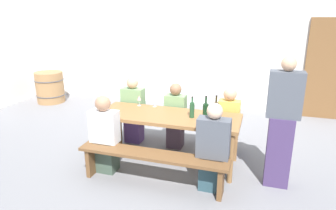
{
  "coord_description": "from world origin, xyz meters",
  "views": [
    {
      "loc": [
        1.25,
        -3.92,
        2.17
      ],
      "look_at": [
        0.0,
        0.0,
        0.9
      ],
      "focal_mm": 31.8,
      "sensor_mm": 36.0,
      "label": 1
    }
  ],
  "objects_px": {
    "wine_bottle_2": "(206,112)",
    "wine_barrel": "(50,87)",
    "wine_bottle_0": "(216,109)",
    "wine_glass_0": "(139,98)",
    "wine_bottle_1": "(192,110)",
    "seated_guest_near_0": "(105,136)",
    "seated_guest_far_1": "(175,117)",
    "standing_host": "(281,126)",
    "wooden_door": "(328,70)",
    "seated_guest_far_0": "(133,112)",
    "seated_guest_far_2": "(228,123)",
    "tasting_table": "(168,120)",
    "wine_glass_2": "(155,100)",
    "bench_near": "(152,160)",
    "bench_far": "(180,124)",
    "seated_guest_near_1": "(213,150)",
    "wine_glass_1": "(206,111)"
  },
  "relations": [
    {
      "from": "wooden_door",
      "to": "bench_near",
      "type": "relative_size",
      "value": 1.05
    },
    {
      "from": "wine_bottle_1",
      "to": "wine_glass_2",
      "type": "bearing_deg",
      "value": 154.75
    },
    {
      "from": "wine_bottle_2",
      "to": "wine_glass_2",
      "type": "distance_m",
      "value": 0.98
    },
    {
      "from": "seated_guest_far_1",
      "to": "wine_barrel",
      "type": "bearing_deg",
      "value": -113.0
    },
    {
      "from": "wine_glass_0",
      "to": "wine_bottle_1",
      "type": "bearing_deg",
      "value": -17.55
    },
    {
      "from": "seated_guest_near_0",
      "to": "wine_barrel",
      "type": "height_order",
      "value": "seated_guest_near_0"
    },
    {
      "from": "bench_far",
      "to": "wine_glass_2",
      "type": "xyz_separation_m",
      "value": [
        -0.33,
        -0.37,
        0.51
      ]
    },
    {
      "from": "wooden_door",
      "to": "seated_guest_far_1",
      "type": "xyz_separation_m",
      "value": [
        -2.61,
        -2.37,
        -0.52
      ]
    },
    {
      "from": "bench_near",
      "to": "wine_bottle_1",
      "type": "height_order",
      "value": "wine_bottle_1"
    },
    {
      "from": "bench_far",
      "to": "wine_glass_1",
      "type": "bearing_deg",
      "value": -49.16
    },
    {
      "from": "wine_glass_2",
      "to": "wine_barrel",
      "type": "distance_m",
      "value": 3.96
    },
    {
      "from": "wine_bottle_1",
      "to": "wine_bottle_2",
      "type": "bearing_deg",
      "value": -20.46
    },
    {
      "from": "seated_guest_far_0",
      "to": "seated_guest_far_2",
      "type": "xyz_separation_m",
      "value": [
        1.62,
        -0.0,
        -0.02
      ]
    },
    {
      "from": "wine_bottle_1",
      "to": "seated_guest_near_1",
      "type": "bearing_deg",
      "value": -52.92
    },
    {
      "from": "wooden_door",
      "to": "wine_glass_2",
      "type": "relative_size",
      "value": 13.41
    },
    {
      "from": "bench_near",
      "to": "wooden_door",
      "type": "bearing_deg",
      "value": 54.49
    },
    {
      "from": "tasting_table",
      "to": "wine_bottle_2",
      "type": "relative_size",
      "value": 5.91
    },
    {
      "from": "wine_bottle_2",
      "to": "seated_guest_far_1",
      "type": "distance_m",
      "value": 0.94
    },
    {
      "from": "standing_host",
      "to": "wine_glass_1",
      "type": "bearing_deg",
      "value": -12.18
    },
    {
      "from": "wine_bottle_1",
      "to": "seated_guest_near_1",
      "type": "relative_size",
      "value": 0.27
    },
    {
      "from": "wine_bottle_2",
      "to": "seated_guest_far_2",
      "type": "bearing_deg",
      "value": 67.44
    },
    {
      "from": "seated_guest_near_0",
      "to": "seated_guest_far_1",
      "type": "bearing_deg",
      "value": -33.74
    },
    {
      "from": "wine_bottle_1",
      "to": "standing_host",
      "type": "xyz_separation_m",
      "value": [
        1.19,
        -0.16,
        -0.05
      ]
    },
    {
      "from": "wine_bottle_1",
      "to": "seated_guest_near_0",
      "type": "distance_m",
      "value": 1.28
    },
    {
      "from": "wooden_door",
      "to": "wine_barrel",
      "type": "relative_size",
      "value": 2.72
    },
    {
      "from": "tasting_table",
      "to": "seated_guest_near_0",
      "type": "height_order",
      "value": "seated_guest_near_0"
    },
    {
      "from": "tasting_table",
      "to": "wine_glass_1",
      "type": "relative_size",
      "value": 13.96
    },
    {
      "from": "wooden_door",
      "to": "standing_host",
      "type": "height_order",
      "value": "wooden_door"
    },
    {
      "from": "tasting_table",
      "to": "wine_bottle_1",
      "type": "distance_m",
      "value": 0.41
    },
    {
      "from": "wine_glass_1",
      "to": "seated_guest_far_1",
      "type": "bearing_deg",
      "value": 140.63
    },
    {
      "from": "wooden_door",
      "to": "standing_host",
      "type": "xyz_separation_m",
      "value": [
        -1.01,
        -3.07,
        -0.23
      ]
    },
    {
      "from": "wine_bottle_0",
      "to": "wine_glass_0",
      "type": "height_order",
      "value": "wine_bottle_0"
    },
    {
      "from": "wine_bottle_1",
      "to": "seated_guest_far_2",
      "type": "relative_size",
      "value": 0.28
    },
    {
      "from": "wooden_door",
      "to": "seated_guest_near_0",
      "type": "height_order",
      "value": "wooden_door"
    },
    {
      "from": "wine_glass_1",
      "to": "wine_barrel",
      "type": "bearing_deg",
      "value": 154.47
    },
    {
      "from": "standing_host",
      "to": "wooden_door",
      "type": "bearing_deg",
      "value": -108.26
    },
    {
      "from": "wine_bottle_2",
      "to": "wine_barrel",
      "type": "distance_m",
      "value": 4.94
    },
    {
      "from": "bench_far",
      "to": "seated_guest_far_1",
      "type": "relative_size",
      "value": 1.81
    },
    {
      "from": "wine_glass_1",
      "to": "seated_guest_near_1",
      "type": "relative_size",
      "value": 0.13
    },
    {
      "from": "wine_bottle_0",
      "to": "seated_guest_far_2",
      "type": "distance_m",
      "value": 0.56
    },
    {
      "from": "wine_glass_2",
      "to": "seated_guest_near_0",
      "type": "bearing_deg",
      "value": -116.75
    },
    {
      "from": "wooden_door",
      "to": "wine_bottle_2",
      "type": "bearing_deg",
      "value": -123.71
    },
    {
      "from": "wine_bottle_2",
      "to": "wine_barrel",
      "type": "bearing_deg",
      "value": 153.14
    },
    {
      "from": "wine_bottle_1",
      "to": "standing_host",
      "type": "height_order",
      "value": "standing_host"
    },
    {
      "from": "bench_near",
      "to": "wine_bottle_0",
      "type": "relative_size",
      "value": 6.2
    },
    {
      "from": "wine_glass_0",
      "to": "seated_guest_near_1",
      "type": "xyz_separation_m",
      "value": [
        1.34,
        -0.83,
        -0.33
      ]
    },
    {
      "from": "wine_bottle_1",
      "to": "wooden_door",
      "type": "bearing_deg",
      "value": 52.89
    },
    {
      "from": "wine_bottle_2",
      "to": "wine_glass_2",
      "type": "bearing_deg",
      "value": 155.83
    },
    {
      "from": "wine_bottle_0",
      "to": "seated_guest_near_0",
      "type": "bearing_deg",
      "value": -155.59
    },
    {
      "from": "wine_bottle_1",
      "to": "seated_guest_far_2",
      "type": "distance_m",
      "value": 0.79
    }
  ]
}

